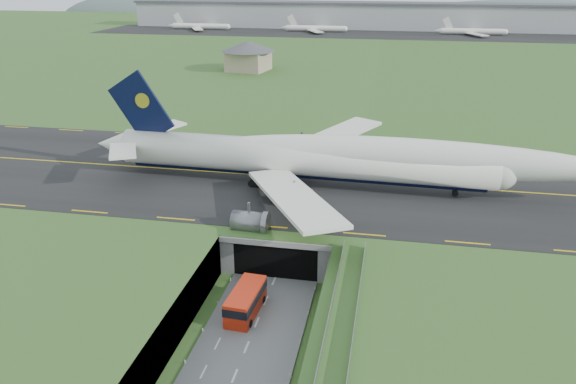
# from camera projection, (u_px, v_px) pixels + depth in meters

# --- Properties ---
(ground) EXTENTS (900.00, 900.00, 0.00)m
(ground) POSITION_uv_depth(u_px,v_px,m) (262.00, 310.00, 72.23)
(ground) COLOR #315C24
(ground) RESTS_ON ground
(airfield_deck) EXTENTS (800.00, 800.00, 6.00)m
(airfield_deck) POSITION_uv_depth(u_px,v_px,m) (262.00, 290.00, 71.12)
(airfield_deck) COLOR gray
(airfield_deck) RESTS_ON ground
(trench_road) EXTENTS (12.00, 75.00, 0.20)m
(trench_road) POSITION_uv_depth(u_px,v_px,m) (248.00, 345.00, 65.36)
(trench_road) COLOR slate
(trench_road) RESTS_ON ground
(taxiway) EXTENTS (800.00, 44.00, 0.18)m
(taxiway) POSITION_uv_depth(u_px,v_px,m) (304.00, 178.00, 100.05)
(taxiway) COLOR black
(taxiway) RESTS_ON airfield_deck
(tunnel_portal) EXTENTS (17.00, 22.30, 6.00)m
(tunnel_portal) POSITION_uv_depth(u_px,v_px,m) (287.00, 231.00, 86.23)
(tunnel_portal) COLOR gray
(tunnel_portal) RESTS_ON ground
(jumbo_jet) EXTENTS (88.76, 58.11, 19.23)m
(jumbo_jet) POSITION_uv_depth(u_px,v_px,m) (337.00, 159.00, 94.17)
(jumbo_jet) COLOR white
(jumbo_jet) RESTS_ON ground
(shuttle_tram) EXTENTS (3.71, 8.54, 3.38)m
(shuttle_tram) POSITION_uv_depth(u_px,v_px,m) (246.00, 301.00, 70.82)
(shuttle_tram) COLOR red
(shuttle_tram) RESTS_ON ground
(service_building) EXTENTS (22.29, 22.29, 10.60)m
(service_building) POSITION_uv_depth(u_px,v_px,m) (248.00, 53.00, 202.07)
(service_building) COLOR tan
(service_building) RESTS_ON ground
(cargo_terminal) EXTENTS (320.00, 67.00, 15.60)m
(cargo_terminal) POSITION_uv_depth(u_px,v_px,m) (375.00, 15.00, 340.03)
(cargo_terminal) COLOR #B2B2B2
(cargo_terminal) RESTS_ON ground
(distant_hills) EXTENTS (700.00, 91.00, 60.00)m
(distant_hills) POSITION_uv_depth(u_px,v_px,m) (461.00, 27.00, 454.48)
(distant_hills) COLOR slate
(distant_hills) RESTS_ON ground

